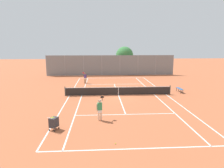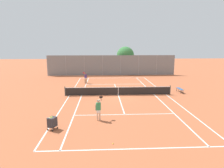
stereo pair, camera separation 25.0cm
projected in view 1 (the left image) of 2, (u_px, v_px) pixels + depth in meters
ground_plane at (118, 95)px, 22.59m from camera, size 120.00×120.00×0.00m
court_line_markings at (118, 95)px, 22.59m from camera, size 11.10×23.90×0.01m
tennis_net at (118, 91)px, 22.50m from camera, size 12.00×0.10×1.07m
ball_cart at (54, 122)px, 13.29m from camera, size 0.68×0.76×0.96m
player_near_side at (100, 109)px, 14.89m from camera, size 0.60×0.78×1.77m
player_far_left at (85, 77)px, 29.25m from camera, size 0.61×0.77×1.77m
loose_tennis_ball_0 at (118, 94)px, 23.12m from camera, size 0.07×0.07×0.07m
loose_tennis_ball_1 at (109, 80)px, 32.48m from camera, size 0.07×0.07×0.07m
loose_tennis_ball_2 at (115, 143)px, 11.45m from camera, size 0.07×0.07×0.07m
courtside_bench at (180, 89)px, 23.91m from camera, size 0.36×1.50×0.47m
back_fence at (111, 65)px, 36.94m from camera, size 23.66×0.08×3.74m
tree_behind_left at (124, 56)px, 38.63m from camera, size 3.35×3.35×5.29m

